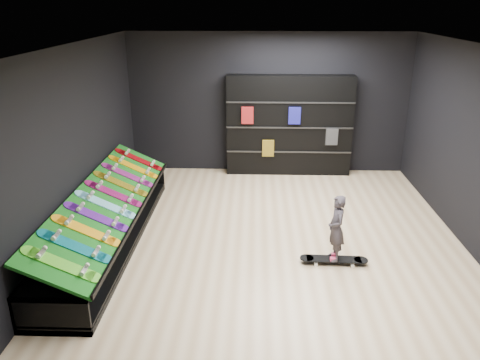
{
  "coord_description": "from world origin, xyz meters",
  "views": [
    {
      "loc": [
        -0.27,
        -6.51,
        3.58
      ],
      "look_at": [
        -0.5,
        0.2,
        1.0
      ],
      "focal_mm": 35.0,
      "sensor_mm": 36.0,
      "label": 1
    }
  ],
  "objects_px": {
    "back_shelving": "(289,126)",
    "floor_skateboard": "(334,261)",
    "display_rack": "(109,228)",
    "child": "(335,240)"
  },
  "relations": [
    {
      "from": "floor_skateboard",
      "to": "display_rack",
      "type": "bearing_deg",
      "value": 172.88
    },
    {
      "from": "display_rack",
      "to": "floor_skateboard",
      "type": "distance_m",
      "value": 3.49
    },
    {
      "from": "back_shelving",
      "to": "floor_skateboard",
      "type": "relative_size",
      "value": 2.73
    },
    {
      "from": "back_shelving",
      "to": "floor_skateboard",
      "type": "xyz_separation_m",
      "value": [
        0.44,
        -3.87,
        -1.03
      ]
    },
    {
      "from": "back_shelving",
      "to": "floor_skateboard",
      "type": "bearing_deg",
      "value": -83.59
    },
    {
      "from": "display_rack",
      "to": "child",
      "type": "bearing_deg",
      "value": -9.15
    },
    {
      "from": "display_rack",
      "to": "child",
      "type": "relative_size",
      "value": 7.66
    },
    {
      "from": "back_shelving",
      "to": "child",
      "type": "xyz_separation_m",
      "value": [
        0.44,
        -3.87,
        -0.69
      ]
    },
    {
      "from": "child",
      "to": "floor_skateboard",
      "type": "bearing_deg",
      "value": 83.61
    },
    {
      "from": "display_rack",
      "to": "back_shelving",
      "type": "height_order",
      "value": "back_shelving"
    }
  ]
}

